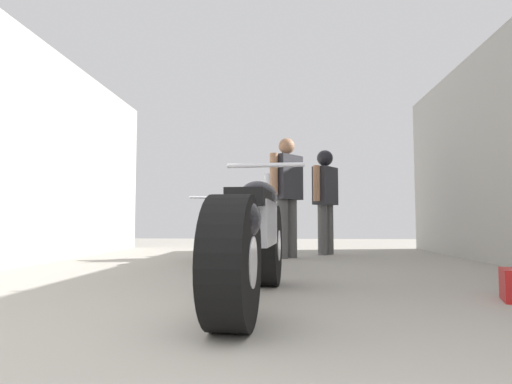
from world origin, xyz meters
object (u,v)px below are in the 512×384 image
object	(u,v)px
mechanic_in_blue	(287,190)
mechanic_with_helmet	(325,192)
motorcycle_black_naked	(219,236)
motorcycle_maroon_cruiser	(253,237)

from	to	relation	value
mechanic_in_blue	mechanic_with_helmet	distance (m)	0.91
motorcycle_black_naked	mechanic_in_blue	world-z (taller)	mechanic_in_blue
motorcycle_maroon_cruiser	mechanic_with_helmet	size ratio (longest dim) A/B	1.28
mechanic_in_blue	mechanic_with_helmet	bearing A→B (deg)	47.92
mechanic_in_blue	mechanic_with_helmet	size ratio (longest dim) A/B	1.04
motorcycle_maroon_cruiser	mechanic_in_blue	distance (m)	3.46
motorcycle_maroon_cruiser	mechanic_in_blue	bearing A→B (deg)	86.01
mechanic_with_helmet	mechanic_in_blue	bearing A→B (deg)	-132.08
mechanic_in_blue	mechanic_with_helmet	xyz separation A→B (m)	(0.61, 0.68, 0.02)
mechanic_with_helmet	motorcycle_maroon_cruiser	bearing A→B (deg)	-101.72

